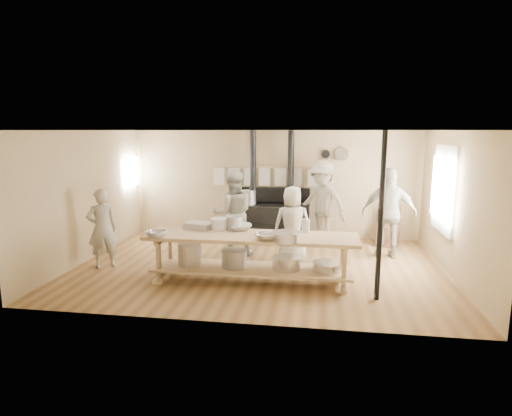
# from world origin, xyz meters

# --- Properties ---
(ground) EXTENTS (7.00, 7.00, 0.00)m
(ground) POSITION_xyz_m (0.00, 0.00, 0.00)
(ground) COLOR brown
(ground) RESTS_ON ground
(room_shell) EXTENTS (7.00, 7.00, 7.00)m
(room_shell) POSITION_xyz_m (0.00, 0.00, 1.62)
(room_shell) COLOR tan
(room_shell) RESTS_ON ground
(window_right) EXTENTS (0.09, 1.50, 1.65)m
(window_right) POSITION_xyz_m (3.47, 0.60, 1.50)
(window_right) COLOR beige
(window_right) RESTS_ON ground
(left_opening) EXTENTS (0.00, 0.90, 0.90)m
(left_opening) POSITION_xyz_m (-3.45, 2.00, 1.60)
(left_opening) COLOR white
(left_opening) RESTS_ON ground
(stove) EXTENTS (1.90, 0.75, 2.60)m
(stove) POSITION_xyz_m (-0.01, 2.12, 0.52)
(stove) COLOR black
(stove) RESTS_ON ground
(towel_rail) EXTENTS (3.00, 0.04, 0.47)m
(towel_rail) POSITION_xyz_m (-0.00, 2.40, 1.55)
(towel_rail) COLOR tan
(towel_rail) RESTS_ON ground
(back_wall_shelf) EXTENTS (0.63, 0.14, 0.32)m
(back_wall_shelf) POSITION_xyz_m (1.46, 2.43, 2.00)
(back_wall_shelf) COLOR tan
(back_wall_shelf) RESTS_ON ground
(prep_table) EXTENTS (3.60, 0.90, 0.85)m
(prep_table) POSITION_xyz_m (-0.01, -0.90, 0.52)
(prep_table) COLOR tan
(prep_table) RESTS_ON ground
(support_post) EXTENTS (0.08, 0.08, 2.60)m
(support_post) POSITION_xyz_m (2.05, -1.35, 1.30)
(support_post) COLOR black
(support_post) RESTS_ON ground
(cook_far_left) EXTENTS (0.67, 0.61, 1.53)m
(cook_far_left) POSITION_xyz_m (-2.93, -0.48, 0.76)
(cook_far_left) COLOR #ACA998
(cook_far_left) RESTS_ON ground
(cook_left) EXTENTS (1.02, 0.89, 1.79)m
(cook_left) POSITION_xyz_m (-0.65, 0.70, 0.89)
(cook_left) COLOR #ACA998
(cook_left) RESTS_ON ground
(cook_center) EXTENTS (0.81, 0.59, 1.53)m
(cook_center) POSITION_xyz_m (0.61, 0.43, 0.76)
(cook_center) COLOR #ACA998
(cook_center) RESTS_ON ground
(cook_right) EXTENTS (1.11, 0.50, 1.86)m
(cook_right) POSITION_xyz_m (2.55, 1.02, 0.93)
(cook_right) COLOR #ACA998
(cook_right) RESTS_ON ground
(cook_by_window) EXTENTS (1.44, 1.26, 1.93)m
(cook_by_window) POSITION_xyz_m (1.20, 1.95, 0.96)
(cook_by_window) COLOR #ACA998
(cook_by_window) RESTS_ON ground
(chair) EXTENTS (0.57, 0.57, 0.93)m
(chair) POSITION_xyz_m (2.70, 1.97, 0.28)
(chair) COLOR brown
(chair) RESTS_ON ground
(bowl_white_a) EXTENTS (0.48, 0.48, 0.09)m
(bowl_white_a) POSITION_xyz_m (-1.55, -1.23, 0.89)
(bowl_white_a) COLOR silver
(bowl_white_a) RESTS_ON prep_table
(bowl_steel_a) EXTENTS (0.43, 0.43, 0.10)m
(bowl_steel_a) POSITION_xyz_m (-1.55, -1.23, 0.90)
(bowl_steel_a) COLOR silver
(bowl_steel_a) RESTS_ON prep_table
(bowl_white_b) EXTENTS (0.51, 0.51, 0.10)m
(bowl_white_b) POSITION_xyz_m (-0.25, -0.57, 0.90)
(bowl_white_b) COLOR silver
(bowl_white_b) RESTS_ON prep_table
(bowl_steel_b) EXTENTS (0.51, 0.51, 0.11)m
(bowl_steel_b) POSITION_xyz_m (0.29, -1.23, 0.91)
(bowl_steel_b) COLOR silver
(bowl_steel_b) RESTS_ON prep_table
(roasting_pan) EXTENTS (0.57, 0.46, 0.11)m
(roasting_pan) POSITION_xyz_m (-1.00, -0.57, 0.91)
(roasting_pan) COLOR #B2B2B7
(roasting_pan) RESTS_ON prep_table
(mixing_bowl_large) EXTENTS (0.61, 0.61, 0.15)m
(mixing_bowl_large) POSITION_xyz_m (0.62, -1.23, 0.92)
(mixing_bowl_large) COLOR silver
(mixing_bowl_large) RESTS_ON prep_table
(bucket_galv) EXTENTS (0.33, 0.33, 0.24)m
(bucket_galv) POSITION_xyz_m (-0.36, -0.57, 0.97)
(bucket_galv) COLOR gray
(bucket_galv) RESTS_ON prep_table
(deep_bowl_enamel) EXTENTS (0.32, 0.32, 0.20)m
(deep_bowl_enamel) POSITION_xyz_m (-0.63, -0.57, 0.95)
(deep_bowl_enamel) COLOR silver
(deep_bowl_enamel) RESTS_ON prep_table
(pitcher) EXTENTS (0.19, 0.19, 0.23)m
(pitcher) POSITION_xyz_m (0.90, -0.57, 0.97)
(pitcher) COLOR silver
(pitcher) RESTS_ON prep_table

